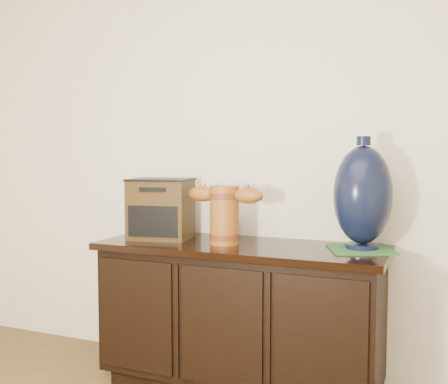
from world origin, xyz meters
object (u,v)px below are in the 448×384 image
at_px(lamp_base, 363,195).
at_px(spray_can, 223,221).
at_px(sideboard, 240,315).
at_px(tv_radio, 161,209).
at_px(terracotta_vessel, 224,211).

height_order(lamp_base, spray_can, lamp_base).
bearing_deg(spray_can, lamp_base, -7.63).
height_order(sideboard, tv_radio, tv_radio).
height_order(tv_radio, spray_can, tv_radio).
distance_m(sideboard, terracotta_vessel, 0.54).
height_order(sideboard, lamp_base, lamp_base).
xyz_separation_m(tv_radio, lamp_base, (1.06, 0.06, 0.10)).
xyz_separation_m(tv_radio, spray_can, (0.30, 0.16, -0.07)).
bearing_deg(terracotta_vessel, tv_radio, 177.62).
bearing_deg(spray_can, sideboard, -44.77).
distance_m(terracotta_vessel, spray_can, 0.23).
bearing_deg(lamp_base, sideboard, -173.84).
bearing_deg(terracotta_vessel, spray_can, 117.85).
relative_size(terracotta_vessel, lamp_base, 0.78).
height_order(sideboard, spray_can, spray_can).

